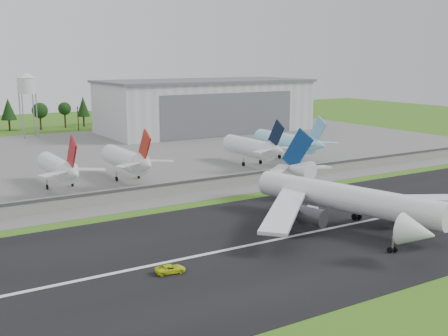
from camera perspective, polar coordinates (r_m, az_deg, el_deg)
ground at (r=104.05m, az=7.29°, el=-9.04°), size 600.00×600.00×0.00m
runway at (r=111.52m, az=4.05°, el=-7.55°), size 320.00×60.00×0.10m
runway_centerline at (r=111.50m, az=4.05°, el=-7.52°), size 220.00×1.00×0.02m
apron at (r=208.31m, az=-13.81°, el=0.95°), size 320.00×150.00×0.10m
blast_fence at (r=148.49m, az=-6.08°, el=-2.13°), size 240.00×0.61×3.50m
hangar_east at (r=277.75m, az=-1.93°, el=6.37°), size 102.00×47.00×25.20m
water_tower at (r=267.06m, az=-19.44°, el=8.12°), size 8.40×8.40×29.40m
utility_poles at (r=284.80m, az=-18.79°, el=3.34°), size 230.00×3.00×12.00m
treeline at (r=299.35m, az=-19.44°, el=3.65°), size 320.00×16.00×22.00m
main_airliner at (r=123.13m, az=12.39°, el=-3.63°), size 55.34×58.45×18.17m
ground_vehicle at (r=96.35m, az=-5.47°, el=-10.16°), size 5.47×3.12×1.44m
parked_jet_red_a at (r=160.36m, az=-16.29°, el=0.00°), size 7.36×31.29×16.49m
parked_jet_red_b at (r=166.59m, az=-9.63°, el=0.80°), size 7.36×31.29×16.80m
parked_jet_navy at (r=187.57m, az=3.13°, el=2.09°), size 7.36×31.29×16.80m
parked_jet_skyblue at (r=202.64m, az=6.72°, el=2.68°), size 7.36×37.29×16.74m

